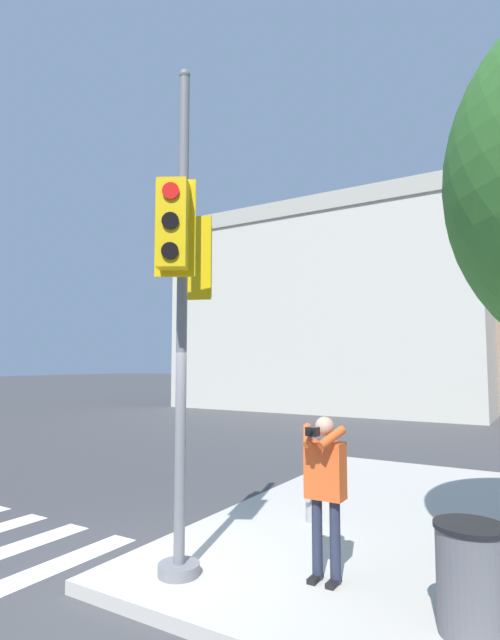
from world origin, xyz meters
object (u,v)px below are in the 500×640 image
object	(u,v)px
traffic_signal_pole	(184,291)
person_photographer	(325,482)
trash_bin	(472,579)
fire_hydrant	(312,497)

from	to	relation	value
traffic_signal_pole	person_photographer	xyz separation A→B (m)	(1.37, 0.66, -2.04)
trash_bin	fire_hydrant	bearing A→B (deg)	139.56
person_photographer	trash_bin	size ratio (longest dim) A/B	1.88
person_photographer	fire_hydrant	world-z (taller)	person_photographer
person_photographer	fire_hydrant	size ratio (longest dim) A/B	2.39
person_photographer	fire_hydrant	bearing A→B (deg)	118.39
trash_bin	traffic_signal_pole	bearing A→B (deg)	-172.99
traffic_signal_pole	fire_hydrant	world-z (taller)	traffic_signal_pole
fire_hydrant	trash_bin	xyz separation A→B (m)	(2.36, -2.01, 0.10)
traffic_signal_pole	fire_hydrant	size ratio (longest dim) A/B	8.03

